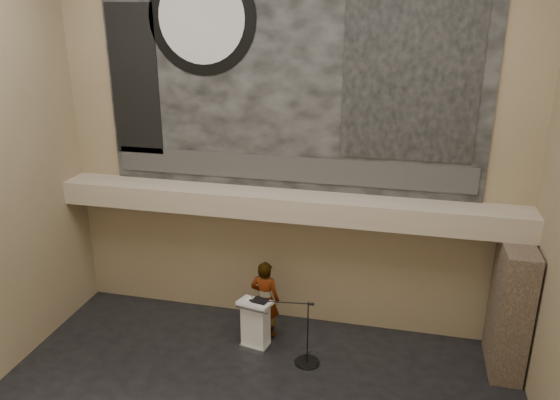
# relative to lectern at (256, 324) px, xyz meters

# --- Properties ---
(wall_back) EXTENTS (10.00, 0.02, 8.50)m
(wall_back) POSITION_rel_lectern_xyz_m (0.41, 1.34, 3.70)
(wall_back) COLOR #867455
(wall_back) RESTS_ON floor
(wall_front) EXTENTS (10.00, 0.02, 8.50)m
(wall_front) POSITION_rel_lectern_xyz_m (0.41, -6.66, 3.70)
(wall_front) COLOR #867455
(wall_front) RESTS_ON floor
(soffit) EXTENTS (10.00, 0.80, 0.50)m
(soffit) POSITION_rel_lectern_xyz_m (0.41, 0.94, 2.40)
(soffit) COLOR tan
(soffit) RESTS_ON wall_back
(sprinkler_left) EXTENTS (0.04, 0.04, 0.06)m
(sprinkler_left) POSITION_rel_lectern_xyz_m (-1.19, 0.89, 2.12)
(sprinkler_left) COLOR #B2893D
(sprinkler_left) RESTS_ON soffit
(sprinkler_right) EXTENTS (0.04, 0.04, 0.06)m
(sprinkler_right) POSITION_rel_lectern_xyz_m (2.31, 0.89, 2.12)
(sprinkler_right) COLOR #B2893D
(sprinkler_right) RESTS_ON soffit
(banner) EXTENTS (8.00, 0.05, 5.00)m
(banner) POSITION_rel_lectern_xyz_m (0.41, 1.31, 5.15)
(banner) COLOR black
(banner) RESTS_ON wall_back
(banner_text_strip) EXTENTS (7.76, 0.02, 0.55)m
(banner_text_strip) POSITION_rel_lectern_xyz_m (0.41, 1.27, 3.10)
(banner_text_strip) COLOR #2D2D2D
(banner_text_strip) RESTS_ON banner
(banner_clock_rim) EXTENTS (2.30, 0.02, 2.30)m
(banner_clock_rim) POSITION_rel_lectern_xyz_m (-1.39, 1.27, 6.15)
(banner_clock_rim) COLOR black
(banner_clock_rim) RESTS_ON banner
(banner_clock_face) EXTENTS (1.84, 0.02, 1.84)m
(banner_clock_face) POSITION_rel_lectern_xyz_m (-1.39, 1.25, 6.15)
(banner_clock_face) COLOR silver
(banner_clock_face) RESTS_ON banner
(banner_building_print) EXTENTS (2.60, 0.02, 3.60)m
(banner_building_print) POSITION_rel_lectern_xyz_m (2.81, 1.27, 5.25)
(banner_building_print) COLOR black
(banner_building_print) RESTS_ON banner
(banner_brick_print) EXTENTS (1.10, 0.02, 3.20)m
(banner_brick_print) POSITION_rel_lectern_xyz_m (-2.99, 1.27, 4.85)
(banner_brick_print) COLOR black
(banner_brick_print) RESTS_ON banner
(stone_pier) EXTENTS (0.60, 1.40, 2.70)m
(stone_pier) POSITION_rel_lectern_xyz_m (5.06, 0.49, 0.80)
(stone_pier) COLOR #3F3226
(stone_pier) RESTS_ON floor
(lectern) EXTENTS (0.76, 0.61, 1.13)m
(lectern) POSITION_rel_lectern_xyz_m (0.00, 0.00, 0.00)
(lectern) COLOR silver
(lectern) RESTS_ON floor
(binder) EXTENTS (0.36, 0.31, 0.04)m
(binder) POSITION_rel_lectern_xyz_m (0.10, 0.01, 0.56)
(binder) COLOR black
(binder) RESTS_ON lectern
(papers) EXTENTS (0.27, 0.32, 0.00)m
(papers) POSITION_rel_lectern_xyz_m (-0.12, -0.01, 0.55)
(papers) COLOR white
(papers) RESTS_ON lectern
(speaker_person) EXTENTS (0.70, 0.50, 1.80)m
(speaker_person) POSITION_rel_lectern_xyz_m (0.09, 0.45, 0.35)
(speaker_person) COLOR white
(speaker_person) RESTS_ON floor
(mic_stand) EXTENTS (1.43, 0.52, 1.42)m
(mic_stand) POSITION_rel_lectern_xyz_m (1.14, -0.33, -0.35)
(mic_stand) COLOR black
(mic_stand) RESTS_ON floor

